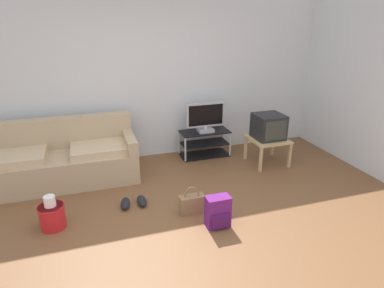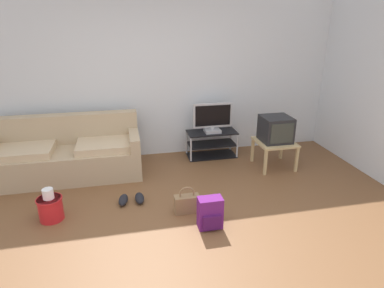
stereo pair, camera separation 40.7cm
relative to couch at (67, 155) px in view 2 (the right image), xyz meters
The scene contains 11 objects.
ground_plane 2.33m from the couch, 53.81° to the right, with size 9.00×9.80×0.02m, color brown.
wall_back 1.80m from the couch, 23.35° to the left, with size 9.00×0.10×2.70m, color silver.
couch is the anchor object (origin of this frame).
tv_stand 2.28m from the couch, ahead, with size 0.82×0.39×0.43m.
flat_tv 2.30m from the couch, ahead, with size 0.64×0.22×0.49m.
side_table 3.13m from the couch, ahead, with size 0.57×0.57×0.42m.
crt_tv 3.14m from the couch, ahead, with size 0.43×0.43×0.39m.
backpack 2.43m from the couch, 45.17° to the right, with size 0.27×0.23×0.37m.
handbag 2.05m from the couch, 41.91° to the right, with size 0.30×0.13×0.34m.
cleaning_bucket 1.20m from the couch, 92.72° to the right, with size 0.29×0.29×0.40m.
sneakers_pair 1.35m from the couch, 48.86° to the right, with size 0.34×0.27×0.09m.
Camera 2 is at (-0.51, -2.90, 2.22)m, focal length 30.95 mm.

